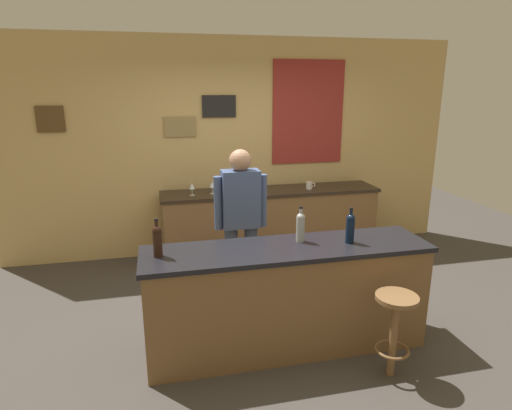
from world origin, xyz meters
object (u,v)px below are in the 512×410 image
bartender (241,219)px  wine_bottle_c (350,227)px  wine_bottle_a (157,240)px  wine_bottle_b (300,226)px  wine_glass_a (192,187)px  wine_glass_c (220,185)px  coffee_mug (309,185)px  bar_stool (395,322)px  wine_glass_b (212,185)px

bartender → wine_bottle_c: size_ratio=5.29×
wine_bottle_a → wine_bottle_b: same height
wine_bottle_c → wine_glass_a: 2.32m
wine_glass_c → bartender: bearing=-88.4°
wine_bottle_a → wine_bottle_c: bearing=-1.6°
wine_glass_a → coffee_mug: size_ratio=1.24×
coffee_mug → wine_glass_c: bearing=-179.5°
bar_stool → wine_glass_b: (-1.05, 2.57, 0.55)m
wine_glass_a → wine_bottle_b: bearing=-68.4°
bartender → wine_bottle_b: 0.79m
wine_bottle_a → wine_glass_b: size_ratio=1.97×
coffee_mug → wine_glass_a: bearing=-179.9°
bar_stool → wine_bottle_c: bearing=105.9°
bar_stool → coffee_mug: 2.61m
bartender → wine_glass_a: bearing=107.1°
wine_bottle_a → wine_glass_c: 2.10m
bar_stool → coffee_mug: coffee_mug is taller
wine_bottle_b → bartender: bearing=119.0°
wine_bottle_b → wine_glass_b: bearing=104.6°
wine_bottle_c → bar_stool: bearing=-74.1°
bartender → wine_glass_b: bartender is taller
bar_stool → wine_bottle_a: bearing=161.3°
bartender → wine_bottle_a: size_ratio=5.29×
wine_bottle_a → wine_glass_b: (0.67, 1.99, -0.05)m
bartender → coffee_mug: size_ratio=12.96×
wine_bottle_a → wine_bottle_b: bearing=3.7°
wine_glass_c → coffee_mug: 1.18m
wine_bottle_b → coffee_mug: size_ratio=2.45×
wine_bottle_c → wine_glass_c: 2.16m
wine_glass_b → wine_glass_c: 0.09m
bartender → wine_glass_c: size_ratio=10.45×
bar_stool → wine_bottle_b: bearing=129.8°
wine_bottle_a → bar_stool: bearing=-18.7°
wine_bottle_a → bartender: bearing=43.7°
bar_stool → wine_glass_c: 2.77m
wine_glass_c → coffee_mug: (1.17, 0.01, -0.06)m
wine_glass_b → wine_glass_c: size_ratio=1.00×
wine_bottle_b → wine_bottle_c: 0.41m
bartender → coffee_mug: (1.14, 1.21, 0.01)m
wine_bottle_b → wine_glass_b: (-0.50, 1.92, -0.05)m
bar_stool → coffee_mug: size_ratio=5.44×
wine_bottle_c → coffee_mug: bearing=79.7°
wine_bottle_b → coffee_mug: bearing=68.1°
coffee_mug → wine_glass_b: bearing=179.0°
wine_bottle_c → wine_glass_b: bearing=113.6°
wine_glass_a → bar_stool: bearing=-63.0°
wine_glass_a → wine_glass_b: (0.25, 0.02, 0.00)m
bar_stool → wine_bottle_c: 0.82m
bartender → wine_bottle_c: (0.77, -0.80, 0.12)m
wine_bottle_c → coffee_mug: wine_bottle_c is taller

